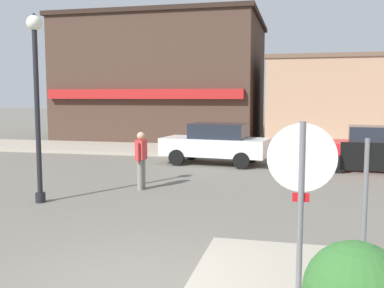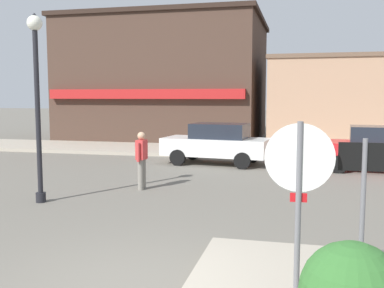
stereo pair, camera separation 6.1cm
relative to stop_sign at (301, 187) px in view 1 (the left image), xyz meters
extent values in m
cube|color=#A89E8C|center=(-2.16, 14.90, -1.44)|extent=(80.00, 4.00, 0.15)
cylinder|color=slate|center=(0.00, -0.01, -0.37)|extent=(0.07, 0.07, 2.30)
cylinder|color=red|center=(0.00, 0.01, 0.35)|extent=(0.76, 0.03, 0.76)
cylinder|color=white|center=(0.00, 0.00, 0.35)|extent=(0.82, 0.03, 0.82)
cube|color=red|center=(0.00, 0.01, -0.13)|extent=(0.20, 0.02, 0.11)
cylinder|color=slate|center=(0.75, 0.17, -0.47)|extent=(0.06, 0.06, 2.10)
cube|color=black|center=(0.75, 0.18, 0.36)|extent=(0.60, 0.03, 0.34)
cube|color=white|center=(0.75, 0.19, 0.36)|extent=(0.54, 0.02, 0.29)
cube|color=black|center=(0.75, 0.19, 0.36)|extent=(0.34, 0.01, 0.08)
cylinder|color=black|center=(-6.15, 4.24, 0.58)|extent=(0.12, 0.12, 4.20)
cylinder|color=black|center=(-6.15, 4.24, -1.40)|extent=(0.24, 0.24, 0.24)
sphere|color=white|center=(-6.15, 4.24, 2.79)|extent=(0.36, 0.36, 0.36)
cone|color=black|center=(-6.15, 4.24, 2.94)|extent=(0.32, 0.32, 0.18)
cube|color=white|center=(-3.10, 11.39, -0.85)|extent=(4.16, 2.14, 0.66)
cube|color=#1E232D|center=(-2.96, 11.37, -0.24)|extent=(2.22, 1.62, 0.56)
cylinder|color=black|center=(-4.43, 10.68, -1.22)|extent=(0.62, 0.25, 0.60)
cylinder|color=black|center=(-4.24, 12.37, -1.22)|extent=(0.62, 0.25, 0.60)
cylinder|color=black|center=(-1.97, 10.40, -1.22)|extent=(0.62, 0.25, 0.60)
cylinder|color=black|center=(-1.78, 12.09, -1.22)|extent=(0.62, 0.25, 0.60)
cube|color=red|center=(2.61, 11.08, -0.85)|extent=(4.13, 2.02, 0.66)
cube|color=#1E232D|center=(2.76, 11.07, -0.24)|extent=(2.19, 1.56, 0.56)
cylinder|color=black|center=(1.30, 10.34, -1.22)|extent=(0.61, 0.23, 0.60)
cylinder|color=black|center=(1.44, 12.03, -1.22)|extent=(0.61, 0.23, 0.60)
cylinder|color=gray|center=(-4.25, 6.37, -1.09)|extent=(0.16, 0.16, 0.85)
cylinder|color=gray|center=(-4.26, 6.19, -1.09)|extent=(0.16, 0.16, 0.85)
cube|color=#D13838|center=(-4.26, 6.28, -0.40)|extent=(0.24, 0.37, 0.54)
sphere|color=tan|center=(-4.26, 6.28, -0.02)|extent=(0.22, 0.22, 0.22)
cylinder|color=#D13838|center=(-4.24, 6.51, -0.45)|extent=(0.10, 0.10, 0.52)
cylinder|color=#D13838|center=(-4.27, 6.05, -0.45)|extent=(0.10, 0.10, 0.52)
cube|color=#473328|center=(-7.93, 21.55, 1.94)|extent=(11.15, 9.29, 6.92)
cube|color=#B21E1E|center=(-7.93, 16.75, 1.18)|extent=(10.59, 0.40, 0.50)
cube|color=#2E211A|center=(-7.93, 21.55, 5.52)|extent=(11.48, 9.57, 0.24)
cube|color=tan|center=(1.96, 20.08, 0.68)|extent=(7.12, 6.76, 4.40)
cube|color=brown|center=(1.96, 20.08, 2.99)|extent=(7.27, 6.90, 0.20)
camera|label=1|loc=(-0.07, -5.41, 1.08)|focal=42.00mm
camera|label=2|loc=(-0.01, -5.39, 1.08)|focal=42.00mm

